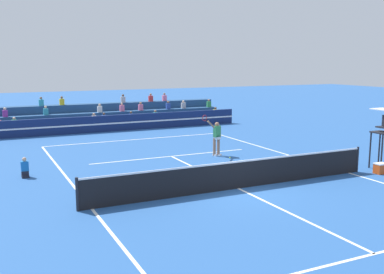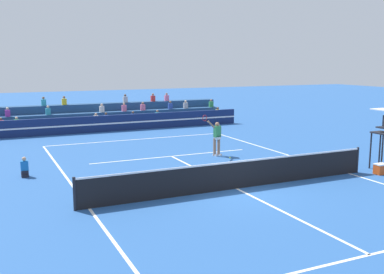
{
  "view_description": "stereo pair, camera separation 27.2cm",
  "coord_description": "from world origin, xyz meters",
  "px_view_note": "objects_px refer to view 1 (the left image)",
  "views": [
    {
      "loc": [
        -8.59,
        -13.89,
        4.69
      ],
      "look_at": [
        0.64,
        5.35,
        1.1
      ],
      "focal_mm": 42.0,
      "sensor_mm": 36.0,
      "label": 1
    },
    {
      "loc": [
        -8.35,
        -14.01,
        4.69
      ],
      "look_at": [
        0.64,
        5.35,
        1.1
      ],
      "focal_mm": 42.0,
      "sensor_mm": 36.0,
      "label": 2
    }
  ],
  "objects_px": {
    "tennis_player": "(216,137)",
    "tennis_ball": "(230,158)",
    "ball_kid_courtside": "(25,170)",
    "equipment_cooler": "(380,168)",
    "umpire_chair": "(383,130)"
  },
  "relations": [
    {
      "from": "tennis_player",
      "to": "tennis_ball",
      "type": "relative_size",
      "value": 32.58
    },
    {
      "from": "tennis_player",
      "to": "tennis_ball",
      "type": "distance_m",
      "value": 1.3
    },
    {
      "from": "ball_kid_courtside",
      "to": "equipment_cooler",
      "type": "relative_size",
      "value": 1.69
    },
    {
      "from": "ball_kid_courtside",
      "to": "tennis_ball",
      "type": "relative_size",
      "value": 12.43
    },
    {
      "from": "umpire_chair",
      "to": "tennis_ball",
      "type": "xyz_separation_m",
      "value": [
        -4.92,
        4.74,
        -1.68
      ]
    },
    {
      "from": "ball_kid_courtside",
      "to": "tennis_player",
      "type": "bearing_deg",
      "value": 2.46
    },
    {
      "from": "ball_kid_courtside",
      "to": "tennis_player",
      "type": "relative_size",
      "value": 0.38
    },
    {
      "from": "ball_kid_courtside",
      "to": "tennis_player",
      "type": "height_order",
      "value": "tennis_player"
    },
    {
      "from": "umpire_chair",
      "to": "tennis_player",
      "type": "bearing_deg",
      "value": 133.13
    },
    {
      "from": "umpire_chair",
      "to": "ball_kid_courtside",
      "type": "relative_size",
      "value": 3.16
    },
    {
      "from": "umpire_chair",
      "to": "ball_kid_courtside",
      "type": "distance_m",
      "value": 15.34
    },
    {
      "from": "tennis_ball",
      "to": "equipment_cooler",
      "type": "distance_m",
      "value": 6.84
    },
    {
      "from": "umpire_chair",
      "to": "equipment_cooler",
      "type": "xyz_separation_m",
      "value": [
        -0.71,
        -0.64,
        -1.49
      ]
    },
    {
      "from": "umpire_chair",
      "to": "tennis_player",
      "type": "distance_m",
      "value": 7.68
    },
    {
      "from": "tennis_ball",
      "to": "ball_kid_courtside",
      "type": "bearing_deg",
      "value": 177.3
    }
  ]
}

